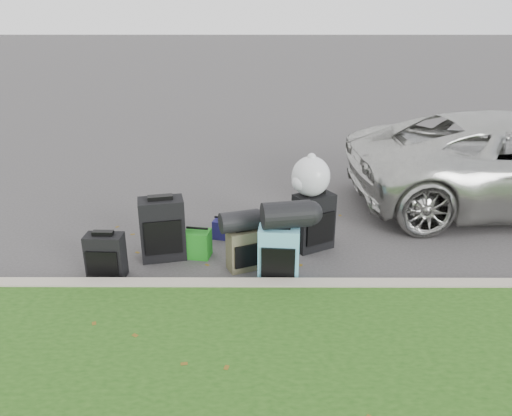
{
  "coord_description": "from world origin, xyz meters",
  "views": [
    {
      "loc": [
        -0.08,
        -5.83,
        2.96
      ],
      "look_at": [
        -0.1,
        0.2,
        0.55
      ],
      "focal_mm": 35.0,
      "sensor_mm": 36.0,
      "label": 1
    }
  ],
  "objects_px": {
    "suitcase_small_black": "(106,256)",
    "suitcase_large_black_left": "(162,229)",
    "suitcase_large_black_right": "(313,222)",
    "suitcase_teal": "(279,254)",
    "tote_navy": "(223,229)",
    "suitcase_olive": "(243,250)",
    "tote_green": "(198,244)"
  },
  "relations": [
    {
      "from": "suitcase_olive",
      "to": "suitcase_teal",
      "type": "xyz_separation_m",
      "value": [
        0.42,
        -0.27,
        0.08
      ]
    },
    {
      "from": "suitcase_small_black",
      "to": "suitcase_olive",
      "type": "xyz_separation_m",
      "value": [
        1.6,
        0.21,
        -0.02
      ]
    },
    {
      "from": "suitcase_large_black_left",
      "to": "tote_navy",
      "type": "xyz_separation_m",
      "value": [
        0.71,
        0.59,
        -0.26
      ]
    },
    {
      "from": "suitcase_large_black_left",
      "to": "suitcase_large_black_right",
      "type": "bearing_deg",
      "value": -4.62
    },
    {
      "from": "suitcase_olive",
      "to": "tote_navy",
      "type": "relative_size",
      "value": 1.93
    },
    {
      "from": "suitcase_large_black_right",
      "to": "tote_navy",
      "type": "bearing_deg",
      "value": 136.91
    },
    {
      "from": "suitcase_olive",
      "to": "suitcase_large_black_right",
      "type": "height_order",
      "value": "suitcase_large_black_right"
    },
    {
      "from": "suitcase_large_black_left",
      "to": "suitcase_large_black_right",
      "type": "height_order",
      "value": "suitcase_large_black_left"
    },
    {
      "from": "suitcase_teal",
      "to": "suitcase_large_black_right",
      "type": "xyz_separation_m",
      "value": [
        0.48,
        0.85,
        0.04
      ]
    },
    {
      "from": "suitcase_small_black",
      "to": "suitcase_large_black_left",
      "type": "xyz_separation_m",
      "value": [
        0.58,
        0.5,
        0.12
      ]
    },
    {
      "from": "suitcase_small_black",
      "to": "suitcase_teal",
      "type": "distance_m",
      "value": 2.02
    },
    {
      "from": "suitcase_small_black",
      "to": "suitcase_large_black_left",
      "type": "height_order",
      "value": "suitcase_large_black_left"
    },
    {
      "from": "suitcase_large_black_left",
      "to": "tote_navy",
      "type": "relative_size",
      "value": 3.0
    },
    {
      "from": "suitcase_olive",
      "to": "suitcase_teal",
      "type": "relative_size",
      "value": 0.77
    },
    {
      "from": "suitcase_large_black_right",
      "to": "tote_navy",
      "type": "xyz_separation_m",
      "value": [
        -1.21,
        0.31,
        -0.24
      ]
    },
    {
      "from": "suitcase_small_black",
      "to": "tote_green",
      "type": "bearing_deg",
      "value": 29.71
    },
    {
      "from": "suitcase_large_black_right",
      "to": "suitcase_teal",
      "type": "bearing_deg",
      "value": -148.54
    },
    {
      "from": "suitcase_small_black",
      "to": "suitcase_teal",
      "type": "xyz_separation_m",
      "value": [
        2.02,
        -0.07,
        0.06
      ]
    },
    {
      "from": "suitcase_large_black_right",
      "to": "suitcase_olive",
      "type": "bearing_deg",
      "value": -176.28
    },
    {
      "from": "suitcase_large_black_right",
      "to": "tote_green",
      "type": "height_order",
      "value": "suitcase_large_black_right"
    },
    {
      "from": "suitcase_small_black",
      "to": "suitcase_teal",
      "type": "height_order",
      "value": "suitcase_teal"
    },
    {
      "from": "suitcase_large_black_left",
      "to": "suitcase_large_black_right",
      "type": "xyz_separation_m",
      "value": [
        1.92,
        0.28,
        -0.02
      ]
    },
    {
      "from": "suitcase_large_black_right",
      "to": "tote_green",
      "type": "distance_m",
      "value": 1.53
    },
    {
      "from": "suitcase_small_black",
      "to": "suitcase_large_black_right",
      "type": "height_order",
      "value": "suitcase_large_black_right"
    },
    {
      "from": "suitcase_small_black",
      "to": "tote_navy",
      "type": "bearing_deg",
      "value": 42.22
    },
    {
      "from": "suitcase_olive",
      "to": "suitcase_large_black_right",
      "type": "relative_size",
      "value": 0.68
    },
    {
      "from": "suitcase_small_black",
      "to": "tote_green",
      "type": "distance_m",
      "value": 1.15
    },
    {
      "from": "suitcase_large_black_left",
      "to": "suitcase_teal",
      "type": "relative_size",
      "value": 1.19
    },
    {
      "from": "suitcase_small_black",
      "to": "suitcase_olive",
      "type": "bearing_deg",
      "value": 9.47
    },
    {
      "from": "tote_green",
      "to": "suitcase_small_black",
      "type": "bearing_deg",
      "value": -142.56
    },
    {
      "from": "suitcase_large_black_right",
      "to": "tote_green",
      "type": "bearing_deg",
      "value": 160.78
    },
    {
      "from": "suitcase_small_black",
      "to": "tote_green",
      "type": "xyz_separation_m",
      "value": [
        1.01,
        0.53,
        -0.09
      ]
    }
  ]
}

